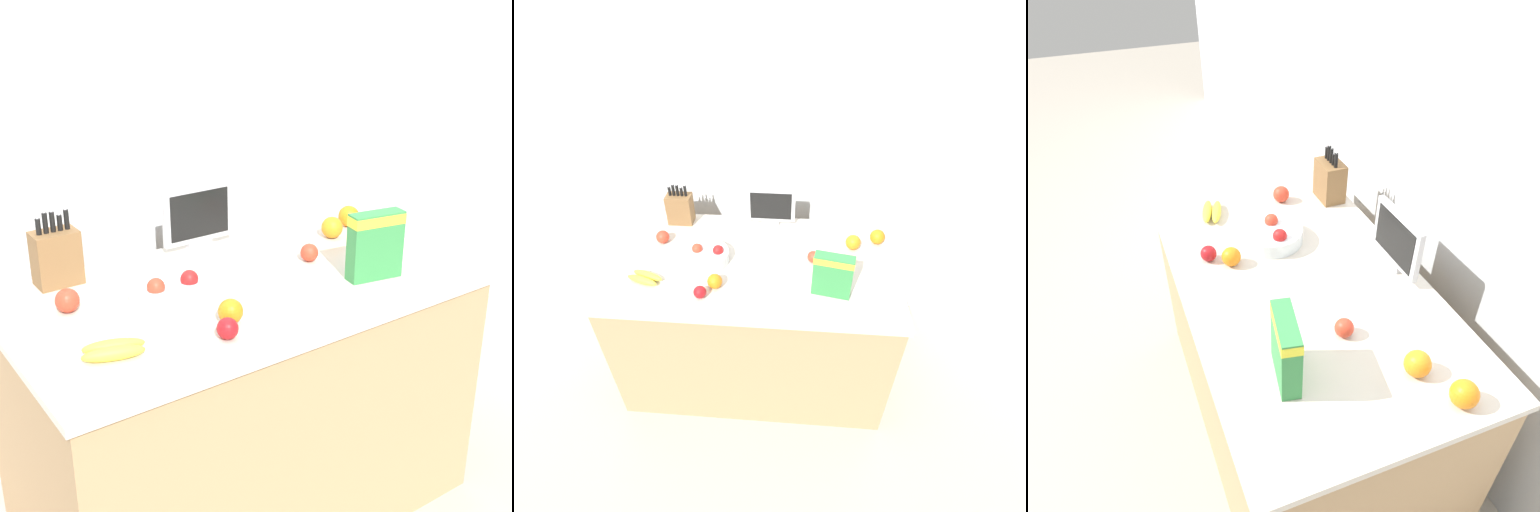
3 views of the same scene
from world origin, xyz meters
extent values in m
plane|color=#B2A899|center=(0.00, 0.00, 0.00)|extent=(14.00, 14.00, 0.00)
cube|color=silver|center=(0.00, 0.68, 1.30)|extent=(9.00, 0.06, 2.60)
cube|color=tan|center=(0.00, 0.00, 0.45)|extent=(1.59, 0.90, 0.91)
cube|color=beige|center=(0.00, 0.00, 0.92)|extent=(1.62, 0.93, 0.03)
cube|color=brown|center=(-0.51, 0.37, 1.03)|extent=(0.16, 0.11, 0.19)
cylinder|color=black|center=(-0.56, 0.37, 1.16)|extent=(0.02, 0.02, 0.06)
cube|color=silver|center=(-0.56, 0.37, 1.20)|extent=(0.01, 0.00, 0.03)
cylinder|color=black|center=(-0.54, 0.37, 1.16)|extent=(0.02, 0.02, 0.07)
cube|color=silver|center=(-0.54, 0.37, 1.22)|extent=(0.01, 0.00, 0.03)
cylinder|color=black|center=(-0.51, 0.37, 1.16)|extent=(0.02, 0.02, 0.07)
cube|color=silver|center=(-0.51, 0.37, 1.22)|extent=(0.01, 0.00, 0.04)
cylinder|color=black|center=(-0.49, 0.37, 1.16)|extent=(0.02, 0.02, 0.05)
cube|color=silver|center=(-0.49, 0.37, 1.20)|extent=(0.01, 0.00, 0.03)
cylinder|color=black|center=(-0.46, 0.37, 1.16)|extent=(0.02, 0.02, 0.07)
cube|color=silver|center=(-0.46, 0.37, 1.21)|extent=(0.01, 0.00, 0.04)
cube|color=#B7B7BC|center=(0.07, 0.39, 0.95)|extent=(0.11, 0.03, 0.03)
cube|color=#B7B7BC|center=(0.07, 0.39, 1.08)|extent=(0.30, 0.02, 0.22)
cube|color=black|center=(0.07, 0.37, 1.08)|extent=(0.26, 0.00, 0.18)
cube|color=#338442|center=(0.42, -0.22, 1.06)|extent=(0.21, 0.10, 0.24)
cube|color=yellow|center=(0.42, -0.22, 1.15)|extent=(0.21, 0.10, 0.04)
cylinder|color=silver|center=(-0.28, -0.01, 0.97)|extent=(0.27, 0.27, 0.06)
sphere|color=red|center=(-0.20, -0.01, 1.01)|extent=(0.06, 0.06, 0.06)
sphere|color=red|center=(-0.32, 0.00, 1.01)|extent=(0.06, 0.06, 0.06)
ellipsoid|color=yellow|center=(-0.58, -0.23, 0.96)|extent=(0.19, 0.09, 0.04)
ellipsoid|color=yellow|center=(-0.56, -0.19, 0.96)|extent=(0.19, 0.10, 0.04)
sphere|color=#A31419|center=(-0.24, -0.30, 0.97)|extent=(0.07, 0.07, 0.07)
sphere|color=red|center=(0.33, 0.03, 0.97)|extent=(0.07, 0.07, 0.07)
sphere|color=red|center=(-0.57, 0.14, 0.97)|extent=(0.08, 0.08, 0.08)
sphere|color=orange|center=(-0.18, -0.22, 0.98)|extent=(0.08, 0.08, 0.08)
sphere|color=orange|center=(0.72, 0.24, 0.98)|extent=(0.09, 0.09, 0.09)
sphere|color=orange|center=(0.57, 0.17, 0.98)|extent=(0.09, 0.09, 0.09)
camera|label=1|loc=(-1.25, -1.89, 1.96)|focal=50.00mm
camera|label=2|loc=(0.23, -1.74, 2.39)|focal=28.00mm
camera|label=3|loc=(1.38, -0.60, 2.23)|focal=35.00mm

